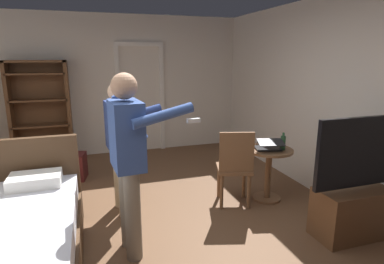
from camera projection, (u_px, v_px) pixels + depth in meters
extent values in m
plane|color=brown|center=(151.00, 242.00, 3.27)|extent=(7.33, 7.33, 0.00)
cube|color=silver|center=(116.00, 86.00, 6.10)|extent=(5.10, 0.12, 2.63)
cube|color=silver|center=(358.00, 105.00, 3.71)|extent=(0.12, 6.91, 2.63)
cube|color=white|center=(119.00, 101.00, 6.11)|extent=(0.08, 0.08, 2.05)
cube|color=white|center=(162.00, 99.00, 6.36)|extent=(0.08, 0.08, 2.05)
cube|color=white|center=(139.00, 44.00, 5.98)|extent=(0.93, 0.08, 0.08)
cube|color=#4C331E|center=(6.00, 185.00, 3.42)|extent=(1.51, 0.08, 1.02)
cube|color=white|center=(35.00, 180.00, 3.25)|extent=(0.50, 0.34, 0.12)
cube|color=brown|center=(11.00, 114.00, 5.41)|extent=(0.06, 0.32, 1.80)
cube|color=brown|center=(69.00, 111.00, 5.70)|extent=(0.06, 0.32, 1.80)
cube|color=brown|center=(35.00, 61.00, 5.35)|extent=(1.00, 0.32, 0.04)
cube|color=brown|center=(42.00, 111.00, 5.69)|extent=(1.00, 0.02, 1.80)
cube|color=brown|center=(45.00, 150.00, 5.71)|extent=(0.94, 0.32, 0.03)
cube|color=brown|center=(42.00, 125.00, 5.61)|extent=(0.94, 0.32, 0.03)
cube|color=brown|center=(39.00, 100.00, 5.50)|extent=(0.94, 0.32, 0.03)
cube|color=brown|center=(36.00, 74.00, 5.40)|extent=(0.94, 0.32, 0.03)
cube|color=brown|center=(358.00, 211.00, 3.36)|extent=(0.97, 0.40, 0.53)
cube|color=black|center=(368.00, 151.00, 3.19)|extent=(1.24, 0.05, 0.72)
cube|color=teal|center=(366.00, 150.00, 3.22)|extent=(1.18, 0.01, 0.66)
cylinder|color=brown|center=(268.00, 175.00, 4.18)|extent=(0.08, 0.08, 0.67)
cylinder|color=brown|center=(267.00, 198.00, 4.26)|extent=(0.36, 0.36, 0.03)
cylinder|color=brown|center=(270.00, 150.00, 4.10)|extent=(0.60, 0.60, 0.03)
cube|color=black|center=(268.00, 148.00, 4.09)|extent=(0.37, 0.29, 0.02)
cube|color=black|center=(271.00, 142.00, 3.94)|extent=(0.36, 0.27, 0.06)
cube|color=navy|center=(271.00, 142.00, 3.95)|extent=(0.32, 0.24, 0.04)
cylinder|color=#295330|center=(283.00, 143.00, 4.04)|extent=(0.06, 0.06, 0.18)
cylinder|color=#295330|center=(284.00, 135.00, 4.02)|extent=(0.03, 0.03, 0.04)
cylinder|color=brown|center=(244.00, 181.00, 4.27)|extent=(0.04, 0.04, 0.45)
cylinder|color=brown|center=(219.00, 182.00, 4.26)|extent=(0.04, 0.04, 0.45)
cylinder|color=brown|center=(249.00, 192.00, 3.94)|extent=(0.04, 0.04, 0.45)
cylinder|color=brown|center=(222.00, 192.00, 3.93)|extent=(0.04, 0.04, 0.45)
cube|color=brown|center=(234.00, 169.00, 4.04)|extent=(0.52, 0.52, 0.04)
cube|color=brown|center=(237.00, 152.00, 3.82)|extent=(0.41, 0.16, 0.50)
cylinder|color=gray|center=(128.00, 205.00, 3.13)|extent=(0.15, 0.15, 0.87)
cylinder|color=gray|center=(133.00, 216.00, 2.92)|extent=(0.15, 0.15, 0.87)
cube|color=#334C8C|center=(126.00, 135.00, 2.85)|extent=(0.29, 0.45, 0.62)
sphere|color=tan|center=(124.00, 86.00, 2.75)|extent=(0.24, 0.24, 0.24)
cylinder|color=#334C8C|center=(130.00, 117.00, 3.07)|extent=(0.35, 0.12, 0.50)
cylinder|color=#334C8C|center=(163.00, 116.00, 2.69)|extent=(0.56, 0.13, 0.20)
cube|color=white|center=(194.00, 121.00, 2.79)|extent=(0.12, 0.05, 0.04)
cylinder|color=tan|center=(120.00, 177.00, 3.98)|extent=(0.15, 0.15, 0.79)
cylinder|color=tan|center=(124.00, 184.00, 3.74)|extent=(0.15, 0.15, 0.79)
cube|color=navy|center=(119.00, 126.00, 3.70)|extent=(0.31, 0.50, 0.56)
sphere|color=#D8AD8C|center=(117.00, 92.00, 3.60)|extent=(0.22, 0.22, 0.22)
cylinder|color=navy|center=(122.00, 113.00, 3.95)|extent=(0.32, 0.12, 0.46)
cylinder|color=navy|center=(142.00, 113.00, 3.50)|extent=(0.45, 0.13, 0.18)
cube|color=white|center=(162.00, 116.00, 3.58)|extent=(0.12, 0.05, 0.04)
cube|color=#4C1919|center=(65.00, 167.00, 4.89)|extent=(0.68, 0.45, 0.41)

